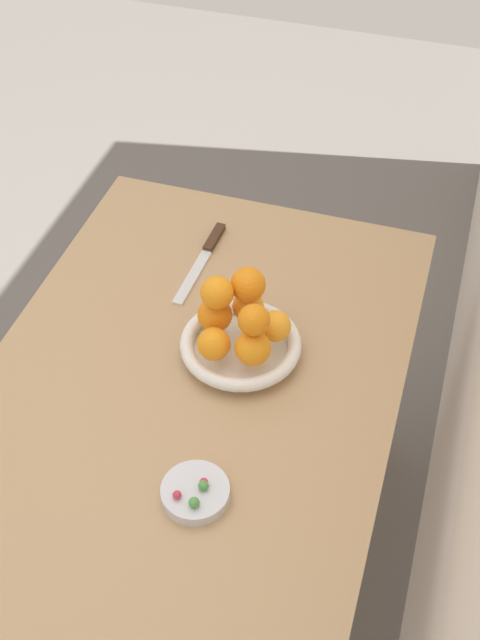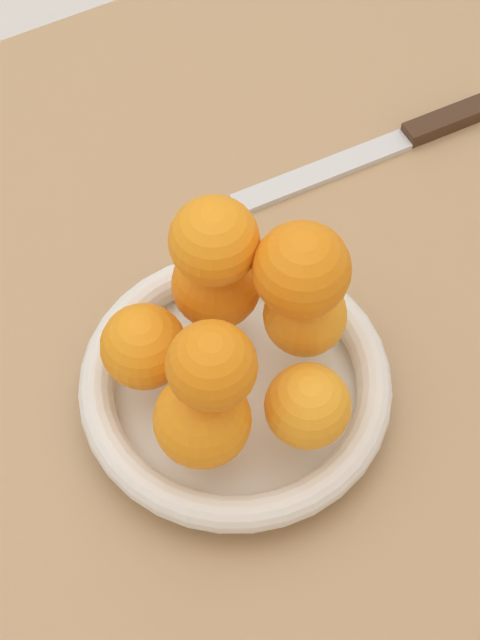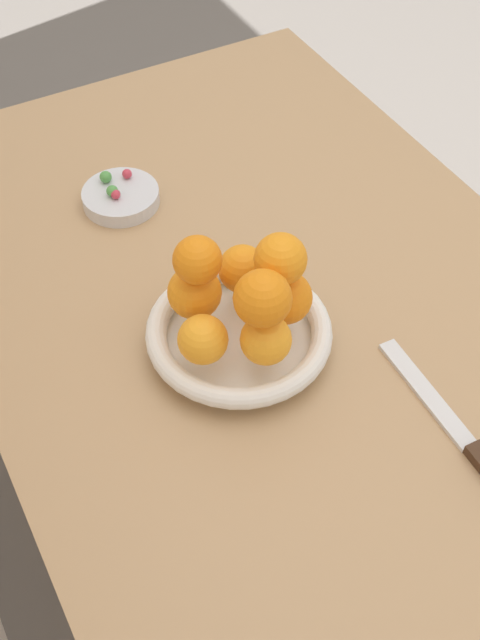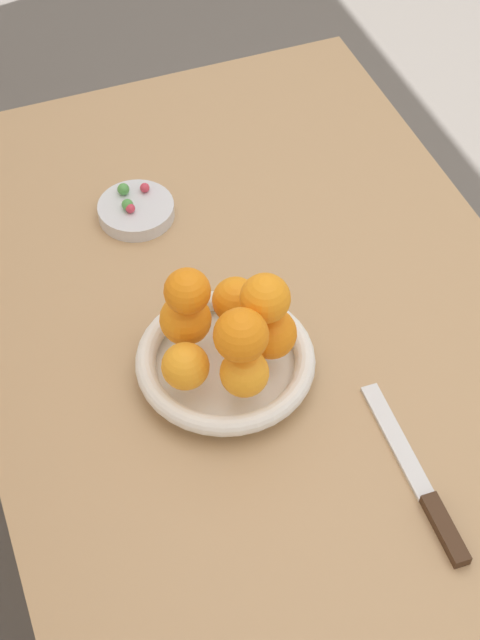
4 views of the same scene
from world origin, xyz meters
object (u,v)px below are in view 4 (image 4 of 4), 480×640
(fruit_bowl, at_px, (225,362))
(orange_4, at_px, (185,366))
(orange_5, at_px, (241,335))
(candy_dish, at_px, (136,210))
(orange_3, at_px, (185,319))
(orange_6, at_px, (265,298))
(knife, at_px, (421,486))
(dining_table, at_px, (252,350))
(candy_ball_0, at_px, (145,188))
(candy_ball_1, at_px, (127,205))
(orange_7, at_px, (187,291))
(candy_ball_3, at_px, (130,208))
(candy_ball_2, at_px, (123,189))
(orange_0, at_px, (244,373))
(orange_1, at_px, (271,333))
(orange_2, at_px, (236,300))

(fruit_bowl, xyz_separation_m, orange_4, (-0.02, 0.06, 0.05))
(orange_4, xyz_separation_m, orange_5, (-0.03, -0.06, 0.06))
(fruit_bowl, distance_m, candy_dish, 0.32)
(orange_3, height_order, orange_4, orange_3)
(orange_4, distance_m, orange_6, 0.13)
(orange_4, distance_m, knife, 0.31)
(orange_5, bearing_deg, dining_table, -26.37)
(candy_ball_0, height_order, candy_ball_1, candy_ball_1)
(dining_table, height_order, orange_5, orange_5)
(orange_7, xyz_separation_m, candy_ball_3, (0.27, -0.00, -0.11))
(fruit_bowl, relative_size, orange_6, 3.71)
(dining_table, distance_m, candy_ball_2, 0.31)
(orange_5, bearing_deg, fruit_bowl, 2.15)
(dining_table, distance_m, candy_dish, 0.27)
(knife, bearing_deg, candy_ball_2, 17.66)
(orange_6, xyz_separation_m, candy_ball_0, (0.35, 0.05, -0.11))
(dining_table, relative_size, knife, 4.22)
(orange_0, bearing_deg, orange_5, 11.85)
(orange_3, height_order, candy_ball_1, orange_3)
(orange_1, bearing_deg, orange_7, 61.34)
(orange_1, xyz_separation_m, knife, (-0.23, -0.10, -0.07))
(dining_table, bearing_deg, orange_2, 133.33)
(orange_2, xyz_separation_m, candy_ball_1, (0.26, 0.07, -0.04))
(orange_0, bearing_deg, candy_ball_2, 4.93)
(orange_4, height_order, knife, orange_4)
(orange_1, height_order, orange_5, orange_5)
(orange_0, distance_m, orange_7, 0.12)
(candy_ball_3, relative_size, knife, 0.05)
(orange_0, height_order, candy_ball_2, orange_0)
(orange_5, height_order, orange_6, orange_6)
(orange_2, height_order, knife, orange_2)
(orange_3, distance_m, candy_ball_3, 0.27)
(candy_dish, bearing_deg, orange_5, -176.23)
(orange_0, bearing_deg, candy_ball_3, 5.75)
(candy_ball_3, height_order, knife, candy_ball_3)
(orange_6, bearing_deg, orange_4, 96.87)
(dining_table, height_order, candy_ball_0, candy_ball_0)
(orange_0, xyz_separation_m, knife, (-0.18, -0.15, -0.06))
(orange_5, relative_size, knife, 0.25)
(orange_3, distance_m, knife, 0.35)
(fruit_bowl, xyz_separation_m, candy_ball_1, (0.32, 0.04, 0.01))
(orange_7, relative_size, knife, 0.22)
(dining_table, xyz_separation_m, orange_5, (-0.14, 0.07, 0.22))
(orange_7, bearing_deg, orange_3, 10.40)
(dining_table, bearing_deg, knife, -165.41)
(candy_ball_0, height_order, candy_ball_2, candy_ball_2)
(orange_3, xyz_separation_m, orange_6, (-0.05, -0.08, 0.06))
(candy_ball_2, bearing_deg, fruit_bowl, -174.81)
(candy_ball_2, relative_size, knife, 0.07)
(orange_3, distance_m, orange_6, 0.12)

